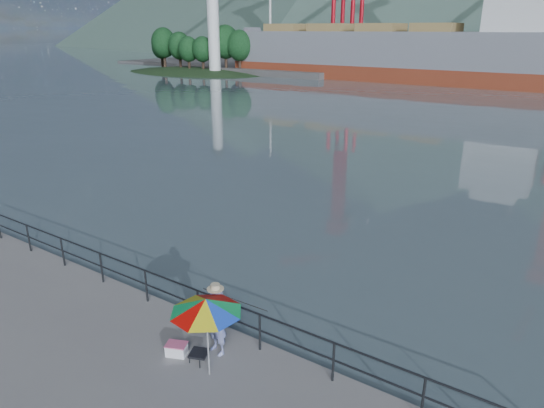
{
  "coord_description": "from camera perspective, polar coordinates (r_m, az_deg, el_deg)",
  "views": [
    {
      "loc": [
        8.85,
        -6.4,
        7.44
      ],
      "look_at": [
        0.44,
        6.0,
        2.0
      ],
      "focal_mm": 32.0,
      "sensor_mm": 36.0,
      "label": 1
    }
  ],
  "objects": [
    {
      "name": "folding_stool",
      "position": [
        12.11,
        -8.57,
        -17.35
      ],
      "size": [
        0.53,
        0.53,
        0.27
      ],
      "color": "black",
      "rests_on": "ground"
    },
    {
      "name": "guardrail",
      "position": [
        13.85,
        -11.77,
        -10.48
      ],
      "size": [
        22.0,
        0.06,
        1.03
      ],
      "color": "#2D3033",
      "rests_on": "ground"
    },
    {
      "name": "cooler_bag",
      "position": [
        12.43,
        -11.16,
        -16.47
      ],
      "size": [
        0.56,
        0.48,
        0.28
      ],
      "primitive_type": "cube",
      "rotation": [
        0.0,
        0.0,
        0.4
      ],
      "color": "white",
      "rests_on": "ground"
    },
    {
      "name": "bulk_carrier",
      "position": [
        80.0,
        15.49,
        16.86
      ],
      "size": [
        54.97,
        9.51,
        14.5
      ],
      "color": "maroon",
      "rests_on": "ground"
    },
    {
      "name": "fisherman",
      "position": [
        11.96,
        -6.51,
        -13.57
      ],
      "size": [
        0.7,
        0.53,
        1.72
      ],
      "primitive_type": "imported",
      "rotation": [
        0.0,
        0.0,
        -0.21
      ],
      "color": "#2B3890",
      "rests_on": "ground"
    },
    {
      "name": "fishing_rod",
      "position": [
        13.13,
        -4.0,
        -14.62
      ],
      "size": [
        0.69,
        1.74,
        1.31
      ],
      "primitive_type": "cylinder",
      "rotation": [
        0.96,
        0.0,
        -0.37
      ],
      "color": "black",
      "rests_on": "ground"
    },
    {
      "name": "lighthouse_islet",
      "position": [
        93.82,
        -9.18,
        15.32
      ],
      "size": [
        48.0,
        26.4,
        19.2
      ],
      "color": "#263F1E",
      "rests_on": "ground"
    },
    {
      "name": "beach_umbrella",
      "position": [
        10.78,
        -7.78,
        -11.77
      ],
      "size": [
        1.96,
        1.96,
        1.97
      ],
      "color": "white",
      "rests_on": "ground"
    }
  ]
}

